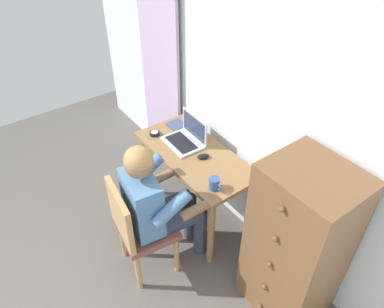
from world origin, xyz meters
name	(u,v)px	position (x,y,z in m)	size (l,w,h in m)	color
wall_back	(250,97)	(0.00, 2.20, 1.25)	(4.80, 0.05, 2.50)	silver
curtain_panel	(160,68)	(-1.15, 2.13, 1.07)	(0.64, 0.03, 2.14)	#B29EBC
desk	(195,165)	(-0.23, 1.87, 0.61)	(1.10, 0.52, 0.74)	olive
dresser	(296,245)	(0.85, 1.90, 0.63)	(0.54, 0.50, 1.27)	brown
chair	(137,226)	(-0.02, 1.19, 0.49)	(0.47, 0.45, 0.88)	brown
person_seated	(158,200)	(0.00, 1.37, 0.67)	(0.58, 0.62, 1.20)	#33384C
laptop	(186,137)	(-0.39, 1.90, 0.79)	(0.35, 0.26, 0.24)	#B7BABF
computer_mouse	(203,156)	(-0.14, 1.89, 0.75)	(0.06, 0.10, 0.03)	black
desk_clock	(155,133)	(-0.64, 1.74, 0.75)	(0.09, 0.09, 0.03)	black
notebook_pad	(178,126)	(-0.62, 1.98, 0.74)	(0.21, 0.15, 0.01)	#3D4C6B
coffee_mug	(214,184)	(0.19, 1.73, 0.78)	(0.12, 0.08, 0.09)	#33518C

